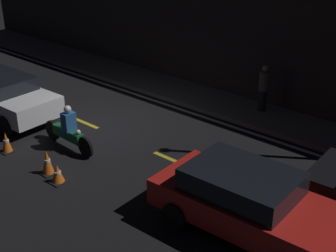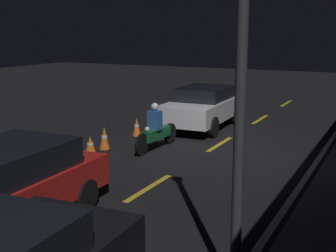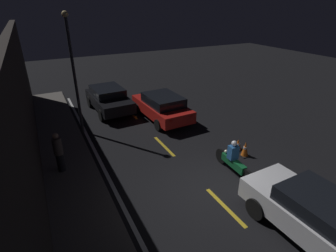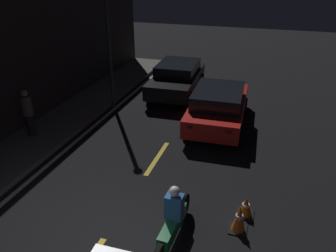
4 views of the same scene
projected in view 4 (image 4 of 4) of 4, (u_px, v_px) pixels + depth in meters
ground_plane at (104, 239)px, 7.13m from camera, size 56.00×56.00×0.00m
lane_dash_d at (157, 158)px, 10.12m from camera, size 2.00×0.14×0.01m
lane_dash_e at (192, 105)px, 13.96m from camera, size 2.00×0.14×0.01m
taxi_red at (218, 105)px, 11.93m from camera, size 4.30×2.12×1.44m
van_black at (177, 78)px, 14.79m from camera, size 4.15×2.13×1.44m
motorcycle at (173, 221)px, 6.82m from camera, size 2.26×0.37×1.38m
traffic_cone_mid at (239, 218)px, 7.22m from camera, size 0.40×0.40×0.69m
traffic_cone_far at (246, 207)px, 7.71m from camera, size 0.42×0.42×0.50m
pedestrian at (28, 113)px, 10.83m from camera, size 0.34×0.34×1.61m
street_lamp at (108, 28)px, 12.30m from camera, size 0.28×0.28×5.76m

